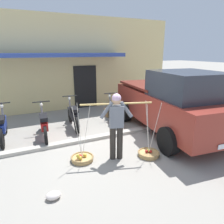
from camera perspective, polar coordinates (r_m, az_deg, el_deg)
name	(u,v)px	position (r m, az deg, el deg)	size (l,w,h in m)	color
ground_plane	(110,147)	(5.92, -0.54, -9.83)	(90.00, 90.00, 0.00)	gray
sidewalk_curb	(101,137)	(6.49, -3.13, -6.92)	(20.00, 0.24, 0.10)	#AEA89C
fruit_vendor	(116,122)	(4.96, 1.24, -2.94)	(1.67, 0.55, 1.70)	#2D2823
fruit_basket_left_side	(82,158)	(5.27, -8.42, -12.61)	(0.58, 0.58, 1.45)	tan
fruit_basket_right_side	(149,153)	(5.52, 10.27, -11.31)	(0.58, 0.58, 1.45)	tan
motorcycle_nearest_shop	(3,126)	(7.02, -28.42, -3.60)	(0.54, 1.82, 1.09)	black
motorcycle_second_in_row	(44,124)	(6.71, -18.63, -3.28)	(0.54, 1.82, 1.09)	black
motorcycle_third_in_row	(73,116)	(7.34, -10.85, -1.01)	(0.54, 1.82, 1.09)	black
motorcycle_end_of_row	(115,112)	(7.68, 0.78, 0.10)	(0.54, 1.82, 1.09)	black
parked_truck	(172,103)	(6.94, 16.41, 2.55)	(2.54, 4.87, 2.10)	maroon
storefront_building	(35,62)	(11.89, -20.78, 13.01)	(13.00, 6.00, 4.20)	#DBC684
plastic_litter_bag	(53,195)	(4.23, -16.15, -21.60)	(0.28, 0.22, 0.14)	silver
wooden_crate	(111,112)	(8.62, -0.42, -0.08)	(0.44, 0.36, 0.32)	olive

